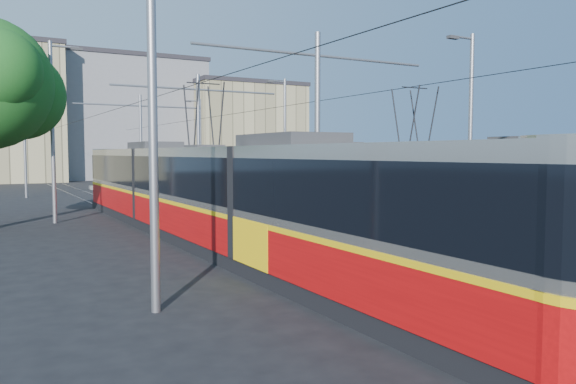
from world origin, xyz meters
TOP-DOWN VIEW (x-y plane):
  - ground at (0.00, 0.00)m, footprint 160.00×160.00m
  - platform at (0.00, 17.00)m, footprint 4.00×50.00m
  - tactile_strip_left at (-1.45, 17.00)m, footprint 0.70×50.00m
  - tactile_strip_right at (1.45, 17.00)m, footprint 0.70×50.00m
  - rails at (0.00, 17.00)m, footprint 8.71×70.00m
  - track_arrow at (-3.60, -3.00)m, footprint 1.20×5.00m
  - tram_left at (-3.60, 9.60)m, footprint 2.43×30.42m
  - tram_right at (3.60, 7.06)m, footprint 2.43×28.10m
  - catenary at (0.00, 14.15)m, footprint 9.20×70.00m
  - street_lamps at (-0.00, 21.00)m, footprint 15.18×38.22m
  - shelter at (0.27, 11.29)m, footprint 0.94×1.16m
  - building_centre at (6.00, 64.00)m, footprint 18.36×14.28m
  - building_right at (20.00, 58.00)m, footprint 14.28×10.20m

SIDE VIEW (x-z plane):
  - ground at x=0.00m, z-range 0.00..0.00m
  - track_arrow at x=-3.60m, z-range 0.00..0.01m
  - rails at x=0.00m, z-range 0.00..0.03m
  - platform at x=0.00m, z-range 0.00..0.30m
  - tactile_strip_left at x=-1.45m, z-range 0.30..0.31m
  - tactile_strip_right at x=1.45m, z-range 0.30..0.31m
  - shelter at x=0.27m, z-range 0.35..2.57m
  - tram_left at x=-3.60m, z-range -1.04..4.46m
  - tram_right at x=3.60m, z-range -0.89..4.61m
  - street_lamps at x=0.00m, z-range 0.18..8.18m
  - catenary at x=0.00m, z-range 1.02..8.02m
  - building_right at x=20.00m, z-range 0.01..12.11m
  - building_centre at x=6.00m, z-range 0.01..14.86m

